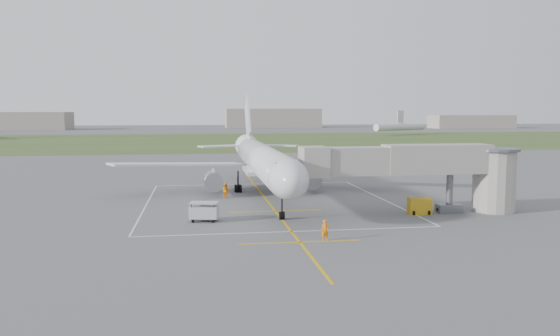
{
  "coord_description": "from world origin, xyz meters",
  "views": [
    {
      "loc": [
        -8.17,
        -66.85,
        10.68
      ],
      "look_at": [
        1.41,
        -4.0,
        4.0
      ],
      "focal_mm": 35.0,
      "sensor_mm": 36.0,
      "label": 1
    }
  ],
  "objects": [
    {
      "name": "grass_strip",
      "position": [
        0.0,
        130.0,
        0.01
      ],
      "size": [
        700.0,
        120.0,
        0.02
      ],
      "primitive_type": "cube",
      "color": "#3B4F22",
      "rests_on": "ground"
    },
    {
      "name": "airliner",
      "position": [
        -0.0,
        0.75,
        4.39
      ],
      "size": [
        38.93,
        46.75,
        13.52
      ],
      "color": "silver",
      "rests_on": "ground"
    },
    {
      "name": "baggage_cart",
      "position": [
        -7.6,
        -14.26,
        0.96
      ],
      "size": [
        2.97,
        2.13,
        1.88
      ],
      "rotation": [
        0.0,
        0.0,
        -0.2
      ],
      "color": "#AFAFAF",
      "rests_on": "ground"
    },
    {
      "name": "ground",
      "position": [
        0.0,
        0.0,
        0.0
      ],
      "size": [
        700.0,
        700.0,
        0.0
      ],
      "primitive_type": "plane",
      "color": "#565658",
      "rests_on": "ground"
    },
    {
      "name": "ramp_worker_nose",
      "position": [
        2.17,
        -23.76,
        0.87
      ],
      "size": [
        0.65,
        0.44,
        1.74
      ],
      "primitive_type": "imported",
      "rotation": [
        0.0,
        0.0,
        0.03
      ],
      "color": "orange",
      "rests_on": "ground"
    },
    {
      "name": "apron_markings",
      "position": [
        0.0,
        -5.82,
        0.01
      ],
      "size": [
        28.2,
        60.0,
        0.01
      ],
      "color": "gold",
      "rests_on": "ground"
    },
    {
      "name": "jet_bridge",
      "position": [
        15.72,
        -13.5,
        4.74
      ],
      "size": [
        23.4,
        5.0,
        7.2
      ],
      "color": "gray",
      "rests_on": "ground"
    },
    {
      "name": "gpu_unit",
      "position": [
        14.58,
        -13.79,
        0.84
      ],
      "size": [
        2.41,
        1.81,
        1.71
      ],
      "rotation": [
        0.0,
        0.0,
        -0.1
      ],
      "color": "#B58B16",
      "rests_on": "ground"
    },
    {
      "name": "distant_hangars",
      "position": [
        -16.15,
        265.19,
        5.17
      ],
      "size": [
        345.0,
        49.0,
        12.0
      ],
      "color": "gray",
      "rests_on": "ground"
    },
    {
      "name": "ramp_worker_wing",
      "position": [
        -4.81,
        -0.32,
        0.93
      ],
      "size": [
        1.14,
        1.07,
        1.85
      ],
      "primitive_type": "imported",
      "rotation": [
        0.0,
        0.0,
        2.58
      ],
      "color": "orange",
      "rests_on": "ground"
    },
    {
      "name": "distant_aircraft",
      "position": [
        -8.47,
        162.51,
        3.59
      ],
      "size": [
        204.39,
        28.92,
        8.85
      ],
      "color": "silver",
      "rests_on": "ground"
    }
  ]
}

